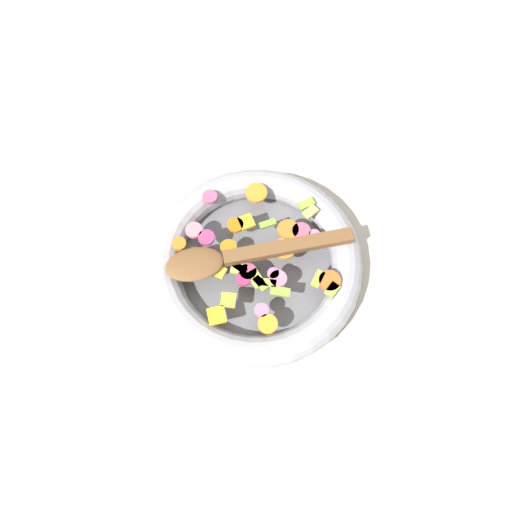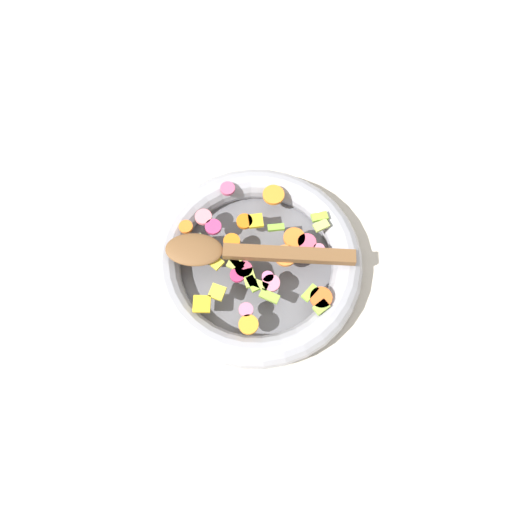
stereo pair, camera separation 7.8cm
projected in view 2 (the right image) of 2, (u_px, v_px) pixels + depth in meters
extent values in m
plane|color=beige|center=(256.00, 268.00, 0.83)|extent=(4.00, 4.00, 0.00)
cylinder|color=slate|center=(256.00, 266.00, 0.82)|extent=(0.29, 0.29, 0.01)
torus|color=#9E9EA5|center=(256.00, 262.00, 0.81)|extent=(0.34, 0.34, 0.05)
cylinder|color=orange|center=(244.00, 221.00, 0.80)|extent=(0.04, 0.04, 0.01)
cylinder|color=orange|center=(249.00, 325.00, 0.74)|extent=(0.03, 0.03, 0.01)
cylinder|color=orange|center=(186.00, 227.00, 0.80)|extent=(0.03, 0.03, 0.01)
cylinder|color=orange|center=(285.00, 256.00, 0.78)|extent=(0.04, 0.04, 0.01)
cylinder|color=orange|center=(274.00, 195.00, 0.82)|extent=(0.05, 0.05, 0.01)
cylinder|color=orange|center=(321.00, 298.00, 0.75)|extent=(0.04, 0.04, 0.01)
cylinder|color=orange|center=(295.00, 238.00, 0.79)|extent=(0.05, 0.05, 0.01)
cylinder|color=orange|center=(232.00, 241.00, 0.79)|extent=(0.04, 0.04, 0.01)
cube|color=#B2C953|center=(259.00, 285.00, 0.76)|extent=(0.03, 0.03, 0.01)
cube|color=#94CC3B|center=(310.00, 293.00, 0.76)|extent=(0.03, 0.02, 0.01)
cube|color=#B6C54F|center=(236.00, 264.00, 0.77)|extent=(0.03, 0.03, 0.01)
cube|color=#7FBA38|center=(276.00, 227.00, 0.80)|extent=(0.03, 0.02, 0.01)
cube|color=#93BA46|center=(200.00, 243.00, 0.79)|extent=(0.02, 0.03, 0.01)
cube|color=#BCD360|center=(322.00, 227.00, 0.80)|extent=(0.02, 0.01, 0.01)
cube|color=#98C43C|center=(253.00, 284.00, 0.76)|extent=(0.01, 0.03, 0.01)
cube|color=#87BE49|center=(237.00, 264.00, 0.77)|extent=(0.02, 0.03, 0.01)
cube|color=#B6D34C|center=(249.00, 278.00, 0.77)|extent=(0.02, 0.03, 0.01)
cube|color=#91B141|center=(321.00, 307.00, 0.75)|extent=(0.03, 0.02, 0.01)
cube|color=#8BAD3B|center=(269.00, 296.00, 0.75)|extent=(0.03, 0.03, 0.01)
cube|color=#94C239|center=(320.00, 217.00, 0.81)|extent=(0.03, 0.02, 0.01)
cylinder|color=pink|center=(319.00, 249.00, 0.78)|extent=(0.03, 0.03, 0.01)
cylinder|color=pink|center=(270.00, 284.00, 0.76)|extent=(0.03, 0.03, 0.01)
cylinder|color=#D14363|center=(244.00, 269.00, 0.77)|extent=(0.04, 0.04, 0.01)
cylinder|color=#DB4871|center=(298.00, 253.00, 0.78)|extent=(0.02, 0.02, 0.01)
cylinder|color=pink|center=(246.00, 310.00, 0.75)|extent=(0.03, 0.03, 0.01)
cylinder|color=#D05279|center=(228.00, 189.00, 0.83)|extent=(0.03, 0.03, 0.01)
cylinder|color=pink|center=(203.00, 217.00, 0.81)|extent=(0.04, 0.04, 0.01)
cylinder|color=#E1526E|center=(307.00, 242.00, 0.79)|extent=(0.04, 0.04, 0.01)
cylinder|color=#CB2D60|center=(237.00, 275.00, 0.77)|extent=(0.03, 0.03, 0.01)
cylinder|color=pink|center=(268.00, 277.00, 0.77)|extent=(0.02, 0.02, 0.01)
cylinder|color=#C63B72|center=(213.00, 227.00, 0.80)|extent=(0.03, 0.03, 0.01)
cube|color=yellow|center=(256.00, 221.00, 0.80)|extent=(0.03, 0.03, 0.01)
cube|color=yellow|center=(217.00, 292.00, 0.76)|extent=(0.03, 0.03, 0.01)
cube|color=yellow|center=(216.00, 263.00, 0.78)|extent=(0.02, 0.02, 0.01)
cube|color=yellow|center=(202.00, 304.00, 0.75)|extent=(0.04, 0.04, 0.01)
cube|color=brown|center=(289.00, 254.00, 0.77)|extent=(0.19, 0.12, 0.01)
ellipsoid|color=brown|center=(194.00, 250.00, 0.77)|extent=(0.11, 0.09, 0.01)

